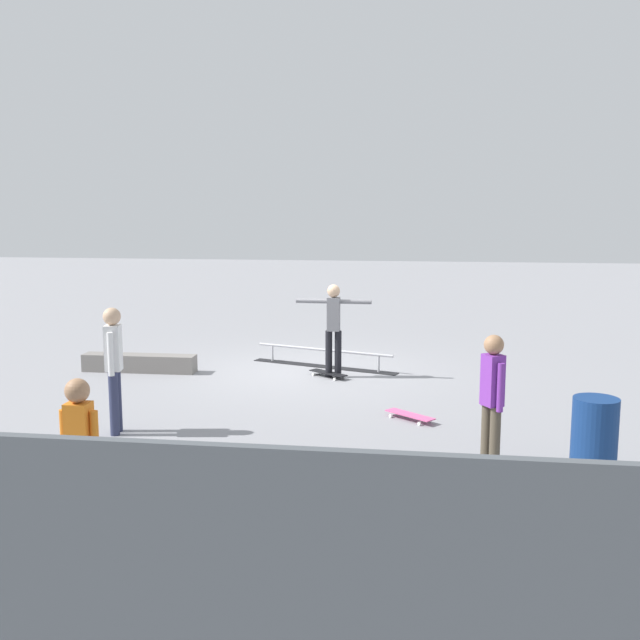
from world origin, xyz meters
name	(u,v)px	position (x,y,z in m)	size (l,w,h in m)	color
ground_plane	(309,373)	(0.00, 0.00, 0.00)	(60.00, 60.00, 0.00)	gray
grind_rail	(324,359)	(-0.21, -0.55, 0.16)	(2.96, 1.17, 0.36)	black
skate_ledge	(139,363)	(3.18, 0.36, 0.16)	(2.15, 0.36, 0.33)	gray
skater_main	(334,324)	(-0.51, 0.29, 0.99)	(1.37, 0.23, 1.70)	black
skateboard_main	(328,373)	(-0.41, 0.31, 0.07)	(0.76, 0.64, 0.09)	black
bystander_orange_shirt	(80,455)	(0.86, 7.43, 0.90)	(0.36, 0.22, 1.59)	#2D3351
bystander_purple_shirt	(492,397)	(-2.91, 4.99, 0.93)	(0.28, 0.36, 1.65)	brown
bystander_white_shirt	(114,363)	(2.02, 4.07, 0.98)	(0.24, 0.40, 1.74)	#2D3351
loose_skateboard_pink	(410,415)	(-1.95, 2.87, 0.07)	(0.75, 0.66, 0.09)	#E05993
trash_bin	(594,441)	(-4.03, 5.06, 0.49)	(0.50, 0.50, 0.98)	navy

